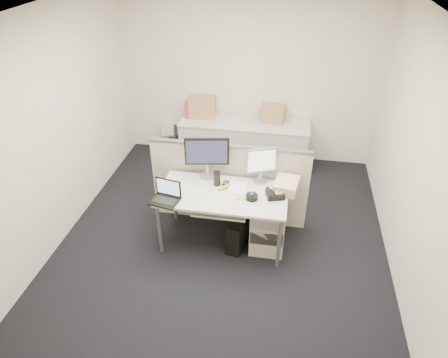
% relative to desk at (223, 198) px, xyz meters
% --- Properties ---
extents(floor, '(4.00, 4.50, 0.01)m').
position_rel_desk_xyz_m(floor, '(0.00, 0.00, -0.67)').
color(floor, black).
rests_on(floor, ground).
extents(ceiling, '(4.00, 4.50, 0.01)m').
position_rel_desk_xyz_m(ceiling, '(0.00, 0.00, 2.04)').
color(ceiling, white).
rests_on(ceiling, ground).
extents(wall_back, '(4.00, 0.02, 2.70)m').
position_rel_desk_xyz_m(wall_back, '(0.00, 2.25, 0.69)').
color(wall_back, beige).
rests_on(wall_back, ground).
extents(wall_front, '(4.00, 0.02, 2.70)m').
position_rel_desk_xyz_m(wall_front, '(0.00, -2.25, 0.69)').
color(wall_front, beige).
rests_on(wall_front, ground).
extents(wall_left, '(0.02, 4.50, 2.70)m').
position_rel_desk_xyz_m(wall_left, '(-2.00, 0.00, 0.69)').
color(wall_left, beige).
rests_on(wall_left, ground).
extents(wall_right, '(0.02, 4.50, 2.70)m').
position_rel_desk_xyz_m(wall_right, '(2.00, 0.00, 0.69)').
color(wall_right, beige).
rests_on(wall_right, ground).
extents(desk, '(1.50, 0.75, 0.73)m').
position_rel_desk_xyz_m(desk, '(0.00, 0.00, 0.00)').
color(desk, silver).
rests_on(desk, floor).
extents(keyboard_tray, '(0.62, 0.32, 0.02)m').
position_rel_desk_xyz_m(keyboard_tray, '(0.00, -0.18, -0.04)').
color(keyboard_tray, silver).
rests_on(keyboard_tray, desk).
extents(drawer_pedestal, '(0.40, 0.55, 0.65)m').
position_rel_desk_xyz_m(drawer_pedestal, '(0.55, 0.05, -0.34)').
color(drawer_pedestal, beige).
rests_on(drawer_pedestal, floor).
extents(cubicle_partition, '(2.00, 0.06, 1.10)m').
position_rel_desk_xyz_m(cubicle_partition, '(0.00, 0.45, -0.11)').
color(cubicle_partition, '#B2AB8D').
rests_on(cubicle_partition, floor).
extents(back_counter, '(2.00, 0.60, 0.72)m').
position_rel_desk_xyz_m(back_counter, '(0.00, 1.93, -0.30)').
color(back_counter, beige).
rests_on(back_counter, floor).
extents(monitor_main, '(0.56, 0.30, 0.53)m').
position_rel_desk_xyz_m(monitor_main, '(-0.25, 0.32, 0.33)').
color(monitor_main, black).
rests_on(monitor_main, desk).
extents(monitor_small, '(0.41, 0.30, 0.45)m').
position_rel_desk_xyz_m(monitor_small, '(0.40, 0.32, 0.29)').
color(monitor_small, '#B7B7BC').
rests_on(monitor_small, desk).
extents(laptop, '(0.35, 0.29, 0.23)m').
position_rel_desk_xyz_m(laptop, '(-0.62, -0.28, 0.18)').
color(laptop, black).
rests_on(laptop, desk).
extents(trackball, '(0.16, 0.16, 0.05)m').
position_rel_desk_xyz_m(trackball, '(0.34, -0.05, 0.09)').
color(trackball, black).
rests_on(trackball, desk).
extents(desk_phone, '(0.24, 0.21, 0.06)m').
position_rel_desk_xyz_m(desk_phone, '(0.60, 0.03, 0.10)').
color(desk_phone, black).
rests_on(desk_phone, desk).
extents(paper_stack, '(0.22, 0.27, 0.01)m').
position_rel_desk_xyz_m(paper_stack, '(0.15, 0.12, 0.07)').
color(paper_stack, white).
rests_on(paper_stack, desk).
extents(sticky_pad, '(0.08, 0.08, 0.01)m').
position_rel_desk_xyz_m(sticky_pad, '(0.18, -0.07, 0.07)').
color(sticky_pad, gold).
rests_on(sticky_pad, desk).
extents(travel_mug, '(0.09, 0.09, 0.17)m').
position_rel_desk_xyz_m(travel_mug, '(-0.10, 0.16, 0.15)').
color(travel_mug, black).
rests_on(travel_mug, desk).
extents(banana, '(0.16, 0.17, 0.04)m').
position_rel_desk_xyz_m(banana, '(0.00, 0.10, 0.09)').
color(banana, yellow).
rests_on(banana, desk).
extents(cellphone, '(0.08, 0.12, 0.02)m').
position_rel_desk_xyz_m(cellphone, '(-0.00, 0.20, 0.07)').
color(cellphone, black).
rests_on(cellphone, desk).
extents(manila_folders, '(0.32, 0.38, 0.13)m').
position_rel_desk_xyz_m(manila_folders, '(0.72, 0.20, 0.13)').
color(manila_folders, tan).
rests_on(manila_folders, desk).
extents(keyboard, '(0.49, 0.27, 0.03)m').
position_rel_desk_xyz_m(keyboard, '(0.05, -0.14, -0.02)').
color(keyboard, black).
rests_on(keyboard, keyboard_tray).
extents(pc_tower_desk, '(0.26, 0.46, 0.41)m').
position_rel_desk_xyz_m(pc_tower_desk, '(0.20, -0.05, -0.46)').
color(pc_tower_desk, black).
rests_on(pc_tower_desk, floor).
extents(pc_tower_spare_dark, '(0.21, 0.48, 0.44)m').
position_rel_desk_xyz_m(pc_tower_spare_dark, '(-1.17, 2.03, -0.44)').
color(pc_tower_spare_dark, black).
rests_on(pc_tower_spare_dark, floor).
extents(pc_tower_spare_silver, '(0.33, 0.53, 0.46)m').
position_rel_desk_xyz_m(pc_tower_spare_silver, '(-1.30, 2.03, -0.43)').
color(pc_tower_spare_silver, '#B7B7BC').
rests_on(pc_tower_spare_silver, floor).
extents(cardboard_box_left, '(0.46, 0.37, 0.31)m').
position_rel_desk_xyz_m(cardboard_box_left, '(-0.70, 2.05, 0.21)').
color(cardboard_box_left, tan).
rests_on(cardboard_box_left, back_counter).
extents(cardboard_box_right, '(0.40, 0.33, 0.27)m').
position_rel_desk_xyz_m(cardboard_box_right, '(0.42, 2.05, 0.19)').
color(cardboard_box_right, tan).
rests_on(cardboard_box_right, back_counter).
extents(red_binder, '(0.10, 0.30, 0.28)m').
position_rel_desk_xyz_m(red_binder, '(-0.90, 2.03, 0.19)').
color(red_binder, '#B33A2A').
rests_on(red_binder, back_counter).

